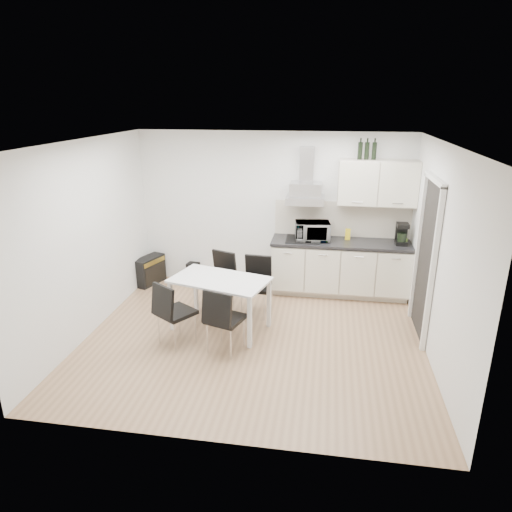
{
  "coord_description": "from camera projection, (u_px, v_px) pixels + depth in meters",
  "views": [
    {
      "loc": [
        0.9,
        -5.4,
        3.09
      ],
      "look_at": [
        -0.0,
        0.25,
        1.1
      ],
      "focal_mm": 32.0,
      "sensor_mm": 36.0,
      "label": 1
    }
  ],
  "objects": [
    {
      "name": "chair_far_right",
      "position": [
        255.0,
        287.0,
        6.75
      ],
      "size": [
        0.47,
        0.53,
        0.88
      ],
      "primitive_type": null,
      "rotation": [
        0.0,
        0.0,
        3.07
      ],
      "color": "black",
      "rests_on": "ground"
    },
    {
      "name": "guitar_amp",
      "position": [
        150.0,
        270.0,
        7.96
      ],
      "size": [
        0.43,
        0.63,
        0.48
      ],
      "rotation": [
        0.0,
        0.0,
        -0.34
      ],
      "color": "black",
      "rests_on": "ground"
    },
    {
      "name": "ground",
      "position": [
        253.0,
        339.0,
        6.19
      ],
      "size": [
        4.5,
        4.5,
        0.0
      ],
      "primitive_type": "plane",
      "color": "#A57F5C",
      "rests_on": "ground"
    },
    {
      "name": "wall_front",
      "position": [
        215.0,
        319.0,
        3.89
      ],
      "size": [
        4.5,
        0.1,
        2.6
      ],
      "primitive_type": "cube",
      "color": "white",
      "rests_on": "ground"
    },
    {
      "name": "doorway",
      "position": [
        425.0,
        261.0,
        6.03
      ],
      "size": [
        0.08,
        1.04,
        2.1
      ],
      "primitive_type": "cube",
      "color": "white",
      "rests_on": "ground"
    },
    {
      "name": "wall_left",
      "position": [
        87.0,
        239.0,
        6.09
      ],
      "size": [
        0.1,
        4.0,
        2.6
      ],
      "primitive_type": "cube",
      "color": "white",
      "rests_on": "ground"
    },
    {
      "name": "chair_near_right",
      "position": [
        225.0,
        320.0,
        5.76
      ],
      "size": [
        0.57,
        0.61,
        0.88
      ],
      "primitive_type": null,
      "rotation": [
        0.0,
        0.0,
        -0.3
      ],
      "color": "black",
      "rests_on": "ground"
    },
    {
      "name": "chair_near_left",
      "position": [
        176.0,
        313.0,
        5.93
      ],
      "size": [
        0.64,
        0.66,
        0.88
      ],
      "primitive_type": null,
      "rotation": [
        0.0,
        0.0,
        -0.58
      ],
      "color": "black",
      "rests_on": "ground"
    },
    {
      "name": "kitchenette",
      "position": [
        343.0,
        246.0,
        7.36
      ],
      "size": [
        2.22,
        0.64,
        2.52
      ],
      "color": "beige",
      "rests_on": "ground"
    },
    {
      "name": "dining_table",
      "position": [
        220.0,
        285.0,
        6.26
      ],
      "size": [
        1.45,
        1.06,
        0.75
      ],
      "rotation": [
        0.0,
        0.0,
        -0.27
      ],
      "color": "white",
      "rests_on": "ground"
    },
    {
      "name": "chair_far_left",
      "position": [
        218.0,
        282.0,
        6.95
      ],
      "size": [
        0.59,
        0.62,
        0.88
      ],
      "primitive_type": null,
      "rotation": [
        0.0,
        0.0,
        2.77
      ],
      "color": "black",
      "rests_on": "ground"
    },
    {
      "name": "ceiling",
      "position": [
        253.0,
        142.0,
        5.33
      ],
      "size": [
        4.5,
        4.5,
        0.0
      ],
      "primitive_type": "plane",
      "color": "white",
      "rests_on": "wall_back"
    },
    {
      "name": "wall_right",
      "position": [
        439.0,
        257.0,
        5.43
      ],
      "size": [
        0.1,
        4.0,
        2.6
      ],
      "primitive_type": "cube",
      "color": "white",
      "rests_on": "ground"
    },
    {
      "name": "floor_speaker",
      "position": [
        193.0,
        272.0,
        8.11
      ],
      "size": [
        0.22,
        0.2,
        0.33
      ],
      "primitive_type": "cube",
      "rotation": [
        0.0,
        0.0,
        -0.15
      ],
      "color": "black",
      "rests_on": "ground"
    },
    {
      "name": "wall_back",
      "position": [
        273.0,
        211.0,
        7.63
      ],
      "size": [
        4.5,
        0.1,
        2.6
      ],
      "primitive_type": "cube",
      "color": "white",
      "rests_on": "ground"
    }
  ]
}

